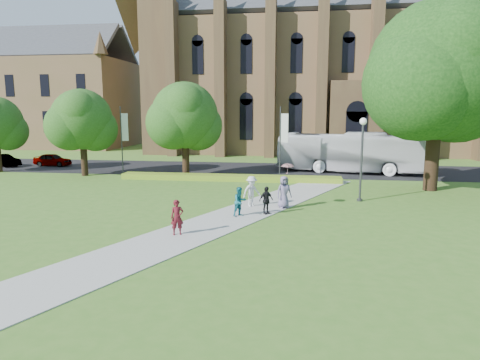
# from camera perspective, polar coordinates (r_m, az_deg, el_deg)

# --- Properties ---
(ground) EXTENTS (160.00, 160.00, 0.00)m
(ground) POSITION_cam_1_polar(r_m,az_deg,el_deg) (21.94, -1.93, -5.80)
(ground) COLOR #3F7122
(ground) RESTS_ON ground
(road) EXTENTS (160.00, 10.00, 0.02)m
(road) POSITION_cam_1_polar(r_m,az_deg,el_deg) (41.42, 2.85, 1.43)
(road) COLOR black
(road) RESTS_ON ground
(footpath) EXTENTS (15.58, 28.54, 0.04)m
(footpath) POSITION_cam_1_polar(r_m,az_deg,el_deg) (22.89, -1.49, -5.11)
(footpath) COLOR #B2B2A8
(footpath) RESTS_ON ground
(flower_hedge) EXTENTS (18.00, 1.40, 0.45)m
(flower_hedge) POSITION_cam_1_polar(r_m,az_deg,el_deg) (34.96, -1.43, 0.31)
(flower_hedge) COLOR #A0A821
(flower_hedge) RESTS_ON ground
(cathedral) EXTENTS (52.60, 18.25, 28.00)m
(cathedral) POSITION_cam_1_polar(r_m,az_deg,el_deg) (61.34, 14.45, 15.90)
(cathedral) COLOR brown
(cathedral) RESTS_ON ground
(building_west) EXTENTS (22.00, 14.00, 18.30)m
(building_west) POSITION_cam_1_polar(r_m,az_deg,el_deg) (73.36, -23.37, 11.36)
(building_west) COLOR brown
(building_west) RESTS_ON ground
(streetlamp) EXTENTS (0.44, 0.44, 5.24)m
(streetlamp) POSITION_cam_1_polar(r_m,az_deg,el_deg) (27.73, 15.95, 3.96)
(streetlamp) COLOR #38383D
(streetlamp) RESTS_ON ground
(large_tree) EXTENTS (9.60, 9.60, 13.20)m
(large_tree) POSITION_cam_1_polar(r_m,az_deg,el_deg) (33.29, 24.94, 13.06)
(large_tree) COLOR #332114
(large_tree) RESTS_ON ground
(street_tree_0) EXTENTS (5.20, 5.20, 7.50)m
(street_tree_0) POSITION_cam_1_polar(r_m,az_deg,el_deg) (39.55, -20.34, 7.56)
(street_tree_0) COLOR #332114
(street_tree_0) RESTS_ON ground
(street_tree_1) EXTENTS (5.60, 5.60, 8.05)m
(street_tree_1) POSITION_cam_1_polar(r_m,az_deg,el_deg) (36.66, -7.37, 8.51)
(street_tree_1) COLOR #332114
(street_tree_1) RESTS_ON ground
(banner_pole_0) EXTENTS (0.70, 0.10, 6.00)m
(banner_pole_0) POSITION_cam_1_polar(r_m,az_deg,el_deg) (36.16, 5.55, 5.62)
(banner_pole_0) COLOR #38383D
(banner_pole_0) RESTS_ON ground
(banner_pole_1) EXTENTS (0.70, 0.10, 6.00)m
(banner_pole_1) POSITION_cam_1_polar(r_m,az_deg,el_deg) (39.34, -15.37, 5.63)
(banner_pole_1) COLOR #38383D
(banner_pole_1) RESTS_ON ground
(tour_coach) EXTENTS (13.56, 5.55, 3.68)m
(tour_coach) POSITION_cam_1_polar(r_m,az_deg,el_deg) (40.44, 14.47, 3.59)
(tour_coach) COLOR white
(tour_coach) RESTS_ON road
(car_0) EXTENTS (3.84, 1.71, 1.28)m
(car_0) POSITION_cam_1_polar(r_m,az_deg,el_deg) (47.75, -23.71, 2.50)
(car_0) COLOR gray
(car_0) RESTS_ON road
(car_1) EXTENTS (3.92, 2.27, 1.22)m
(car_1) POSITION_cam_1_polar(r_m,az_deg,el_deg) (49.48, -28.99, 2.29)
(car_1) COLOR gray
(car_1) RESTS_ON road
(pedestrian_0) EXTENTS (0.70, 0.59, 1.63)m
(pedestrian_0) POSITION_cam_1_polar(r_m,az_deg,el_deg) (19.90, -8.38, -4.95)
(pedestrian_0) COLOR #54131A
(pedestrian_0) RESTS_ON footpath
(pedestrian_1) EXTENTS (0.98, 0.97, 1.60)m
(pedestrian_1) POSITION_cam_1_polar(r_m,az_deg,el_deg) (23.07, -0.02, -2.90)
(pedestrian_1) COLOR #176877
(pedestrian_1) RESTS_ON footpath
(pedestrian_2) EXTENTS (1.33, 1.27, 1.81)m
(pedestrian_2) POSITION_cam_1_polar(r_m,az_deg,el_deg) (25.39, 1.55, -1.51)
(pedestrian_2) COLOR silver
(pedestrian_2) RESTS_ON footpath
(pedestrian_3) EXTENTS (0.93, 0.87, 1.54)m
(pedestrian_3) POSITION_cam_1_polar(r_m,az_deg,el_deg) (23.61, 3.50, -2.70)
(pedestrian_3) COLOR black
(pedestrian_3) RESTS_ON footpath
(pedestrian_4) EXTENTS (1.10, 0.96, 1.89)m
(pedestrian_4) POSITION_cam_1_polar(r_m,az_deg,el_deg) (25.08, 5.89, -1.60)
(pedestrian_4) COLOR slate
(pedestrian_4) RESTS_ON footpath
(parasol) EXTENTS (0.92, 0.92, 0.63)m
(parasol) POSITION_cam_1_polar(r_m,az_deg,el_deg) (24.97, 6.36, 1.28)
(parasol) COLOR #E3A0AF
(parasol) RESTS_ON pedestrian_4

